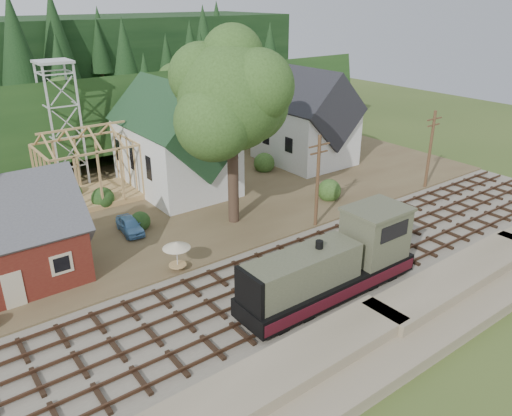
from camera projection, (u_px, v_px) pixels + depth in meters
ground at (292, 280)px, 34.30m from camera, size 140.00×140.00×0.00m
embankment at (391, 344)px, 28.05m from camera, size 64.00×5.00×1.60m
railroad_bed at (292, 279)px, 34.27m from camera, size 64.00×11.00×0.16m
village_flat at (169, 199)px, 47.49m from camera, size 64.00×26.00×0.30m
hillside at (83, 145)px, 65.20m from camera, size 70.00×28.96×12.74m
ridge at (47, 122)px, 76.97m from camera, size 80.00×20.00×12.00m
church at (176, 141)px, 47.84m from camera, size 8.40×15.17×13.00m
farmhouse at (305, 122)px, 56.27m from camera, size 8.40×10.80×10.60m
timber_frame at (88, 169)px, 45.89m from camera, size 8.20×6.20×6.99m
lattice_tower at (57, 86)px, 47.64m from camera, size 3.20×3.20×12.12m
big_tree at (233, 104)px, 38.88m from camera, size 10.90×8.40×14.70m
telegraph_pole_near at (318, 181)px, 40.31m from camera, size 2.20×0.28×8.00m
telegraph_pole_far at (430, 149)px, 48.57m from camera, size 2.20×0.28×8.00m
locomotive at (336, 265)px, 31.75m from camera, size 12.89×3.22×5.13m
car_blue at (130, 225)px, 40.29m from camera, size 1.85×3.88×1.28m
car_red at (297, 153)px, 58.63m from camera, size 4.74×3.53×1.20m
patio_set at (176, 246)px, 34.30m from camera, size 1.95×1.95×2.17m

